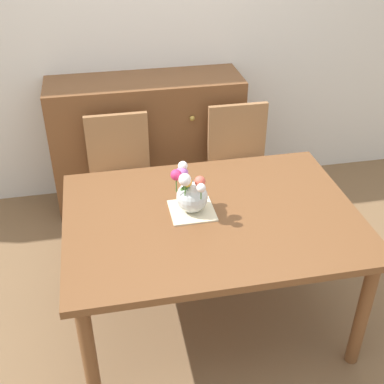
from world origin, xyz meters
TOP-DOWN VIEW (x-y plane):
  - ground_plane at (0.00, 0.00)m, footprint 12.00×12.00m
  - back_wall at (0.00, 1.60)m, footprint 7.00×0.10m
  - dining_table at (0.00, 0.00)m, footprint 1.53×1.10m
  - chair_left at (-0.42, 0.89)m, footprint 0.42×0.42m
  - chair_right at (0.42, 0.89)m, footprint 0.42×0.42m
  - dresser at (-0.19, 1.33)m, footprint 1.40×0.47m
  - placemat at (-0.10, 0.05)m, footprint 0.23×0.23m
  - flower_vase at (-0.10, 0.04)m, footprint 0.19×0.24m

SIDE VIEW (x-z plane):
  - ground_plane at x=0.00m, z-range 0.00..0.00m
  - dresser at x=-0.19m, z-range 0.00..1.00m
  - chair_left at x=-0.42m, z-range 0.07..0.97m
  - chair_right at x=0.42m, z-range 0.07..0.97m
  - dining_table at x=0.00m, z-range 0.29..1.02m
  - placemat at x=-0.10m, z-range 0.74..0.74m
  - flower_vase at x=-0.10m, z-range 0.72..0.99m
  - back_wall at x=0.00m, z-range 0.00..2.80m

